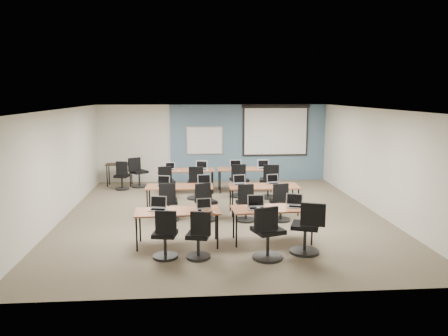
{
  "coord_description": "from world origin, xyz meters",
  "views": [
    {
      "loc": [
        -0.8,
        -10.78,
        3.08
      ],
      "look_at": [
        0.07,
        0.4,
        1.16
      ],
      "focal_mm": 35.0,
      "sensor_mm": 36.0,
      "label": 1
    }
  ],
  "objects": [
    {
      "name": "mouse_8",
      "position": [
        -1.17,
        2.44,
        0.74
      ],
      "size": [
        0.06,
        0.09,
        0.03
      ],
      "primitive_type": "ellipsoid",
      "rotation": [
        0.0,
        0.0,
        -0.05
      ],
      "color": "white",
      "rests_on": "training_table_back_left"
    },
    {
      "name": "task_chair_11",
      "position": [
        1.5,
        1.74,
        0.43
      ],
      "size": [
        0.56,
        0.56,
        1.04
      ],
      "rotation": [
        0.0,
        0.0,
        -0.19
      ],
      "color": "black",
      "rests_on": "floor"
    },
    {
      "name": "task_chair_0",
      "position": [
        -1.29,
        -2.88,
        0.4
      ],
      "size": [
        0.48,
        0.48,
        0.97
      ],
      "rotation": [
        0.0,
        0.0,
        -0.18
      ],
      "color": "black",
      "rests_on": "floor"
    },
    {
      "name": "laptop_10",
      "position": [
        0.62,
        2.74,
        0.8
      ],
      "size": [
        0.36,
        0.31,
        0.27
      ],
      "rotation": [
        0.0,
        0.0,
        -0.01
      ],
      "color": "silver",
      "rests_on": "training_table_back_right"
    },
    {
      "name": "training_table_back_right",
      "position": [
        0.91,
        2.76,
        0.68
      ],
      "size": [
        1.72,
        0.72,
        0.73
      ],
      "rotation": [
        0.0,
        0.0,
        -0.02
      ],
      "color": "#A16843",
      "rests_on": "floor"
    },
    {
      "name": "mouse_7",
      "position": [
        1.63,
        0.03,
        0.74
      ],
      "size": [
        0.07,
        0.1,
        0.03
      ],
      "primitive_type": "ellipsoid",
      "rotation": [
        0.0,
        0.0,
        -0.14
      ],
      "color": "white",
      "rests_on": "training_table_mid_right"
    },
    {
      "name": "task_chair_9",
      "position": [
        -0.66,
        1.78,
        0.41
      ],
      "size": [
        0.52,
        0.52,
        1.0
      ],
      "rotation": [
        0.0,
        0.0,
        -0.09
      ],
      "color": "black",
      "rests_on": "floor"
    },
    {
      "name": "task_chair_5",
      "position": [
        -0.46,
        -0.48,
        0.4
      ],
      "size": [
        0.52,
        0.48,
        0.97
      ],
      "rotation": [
        0.0,
        0.0,
        0.42
      ],
      "color": "black",
      "rests_on": "floor"
    },
    {
      "name": "wall_front",
      "position": [
        0.0,
        -4.5,
        1.35
      ],
      "size": [
        8.0,
        0.04,
        2.7
      ],
      "primitive_type": "cube",
      "color": "beige",
      "rests_on": "ground"
    },
    {
      "name": "laptop_11",
      "position": [
        1.51,
        2.71,
        0.8
      ],
      "size": [
        0.36,
        0.3,
        0.27
      ],
      "rotation": [
        0.0,
        0.0,
        -0.02
      ],
      "color": "#B0B0BA",
      "rests_on": "training_table_back_right"
    },
    {
      "name": "snack_plate",
      "position": [
        0.58,
        -2.38,
        0.74
      ],
      "size": [
        0.19,
        0.19,
        0.01
      ],
      "primitive_type": "cylinder",
      "rotation": [
        0.0,
        0.0,
        -0.1
      ],
      "color": "white",
      "rests_on": "training_table_front_right"
    },
    {
      "name": "laptop_4",
      "position": [
        -1.51,
        0.32,
        0.79
      ],
      "size": [
        0.33,
        0.28,
        0.25
      ],
      "rotation": [
        0.0,
        0.0,
        -0.23
      ],
      "color": "silver",
      "rests_on": "training_table_mid_left"
    },
    {
      "name": "mouse_9",
      "position": [
        -0.28,
        2.45,
        0.74
      ],
      "size": [
        0.07,
        0.1,
        0.03
      ],
      "primitive_type": "ellipsoid",
      "rotation": [
        0.0,
        0.0,
        0.08
      ],
      "color": "white",
      "rests_on": "training_table_back_left"
    },
    {
      "name": "task_chair_7",
      "position": [
        1.37,
        -0.64,
        0.4
      ],
      "size": [
        0.48,
        0.48,
        0.96
      ],
      "rotation": [
        0.0,
        0.0,
        0.25
      ],
      "color": "black",
      "rests_on": "floor"
    },
    {
      "name": "laptop_0",
      "position": [
        -1.48,
        -2.03,
        0.8
      ],
      "size": [
        0.35,
        0.3,
        0.26
      ],
      "rotation": [
        0.0,
        0.0,
        -0.23
      ],
      "color": "#A3A2AF",
      "rests_on": "training_table_front_left"
    },
    {
      "name": "blue_accent_panel",
      "position": [
        1.25,
        4.47,
        1.35
      ],
      "size": [
        5.5,
        0.04,
        2.7
      ],
      "primitive_type": "cube",
      "color": "#3D5977",
      "rests_on": "wall_back"
    },
    {
      "name": "snack_bowl",
      "position": [
        -0.49,
        -2.35,
        0.76
      ],
      "size": [
        0.26,
        0.26,
        0.05
      ],
      "primitive_type": "imported",
      "rotation": [
        0.0,
        0.0,
        0.33
      ],
      "color": "#9D6739",
      "rests_on": "training_table_front_left"
    },
    {
      "name": "laptop_2",
      "position": [
        0.55,
        -2.1,
        0.8
      ],
      "size": [
        0.36,
        0.3,
        0.27
      ],
      "rotation": [
        0.0,
        0.0,
        0.0
      ],
      "color": "silver",
      "rests_on": "training_table_front_right"
    },
    {
      "name": "task_chair_2",
      "position": [
        0.61,
        -3.08,
        0.44
      ],
      "size": [
        0.6,
        0.58,
        1.05
      ],
      "rotation": [
        0.0,
        0.0,
        0.34
      ],
      "color": "black",
      "rests_on": "floor"
    },
    {
      "name": "spare_chair_b",
      "position": [
        -3.02,
        3.24,
        0.39
      ],
      "size": [
        0.46,
        0.46,
        0.95
      ],
      "rotation": [
        0.0,
        0.0,
        -0.22
      ],
      "color": "black",
      "rests_on": "floor"
    },
    {
      "name": "mouse_0",
      "position": [
        -1.26,
        -2.3,
        0.74
      ],
      "size": [
        0.06,
        0.09,
        0.03
      ],
      "primitive_type": "ellipsoid",
      "rotation": [
        0.0,
        0.0,
        -0.06
      ],
      "color": "white",
      "rests_on": "training_table_front_left"
    },
    {
      "name": "floor",
      "position": [
        0.0,
        0.0,
        0.0
      ],
      "size": [
        8.0,
        9.0,
        0.02
      ],
      "primitive_type": "cube",
      "color": "#6B6354",
      "rests_on": "ground"
    },
    {
      "name": "training_table_back_left",
      "position": [
        -0.95,
        2.7,
        0.68
      ],
      "size": [
        1.76,
        0.73,
        0.73
      ],
      "rotation": [
        0.0,
        0.0,
        0.03
      ],
      "color": "olive",
      "rests_on": "floor"
    },
    {
      "name": "mouse_6",
      "position": [
        0.79,
        0.18,
        0.74
      ],
      "size": [
        0.08,
        0.11,
        0.03
      ],
      "primitive_type": "ellipsoid",
      "rotation": [
        0.0,
        0.0,
        -0.31
      ],
      "color": "white",
      "rests_on": "training_table_mid_right"
    },
    {
      "name": "laptop_8",
      "position": [
        -1.44,
        2.68,
        0.79
      ],
      "size": [
        0.3,
        0.25,
        0.23
      ],
      "rotation": [
        0.0,
        0.0,
        0.04
      ],
      "color": "#AEAEB4",
      "rests_on": "training_table_back_left"
    },
    {
      "name": "training_table_front_right",
      "position": [
        0.88,
        -2.08,
        0.68
      ],
      "size": [
        1.68,
        0.7,
        0.73
      ],
      "rotation": [
        0.0,
        0.0,
        0.07
      ],
      "color": "brown",
      "rests_on": "floor"
    },
    {
      "name": "laptop_7",
      "position": [
        1.36,
        0.37,
        0.79
      ],
      "size": [
        0.31,
        0.27,
        0.24
      ],
      "rotation": [
        0.0,
        0.0,
        0.14
      ],
      "color": "#BBBBBB",
      "rests_on": "training_table_mid_right"
    },
    {
      "name": "task_chair_6",
      "position": [
        0.52,
        -0.6,
        0.39
      ],
      "size": [
        0.47,
        0.47,
        0.96
      ],
      "rotation": [
        0.0,
        0.0,
        0.15
      ],
      "color": "black",
      "rests_on": "floor"
    },
    {
      "name": "task_chair_8",
      "position": [
        -1.52,
        2.01,
        0.4
      ],
      "size": [
        0.49,
        0.49,
        0.97
      ],
      "rotation": [
        0.0,
        0.0,
        0.24
      ],
      "color": "black",
      "rests_on": "floor"
    },
    {
      "name": "task_chair_4",
      "position": [
        -1.36,
        -0.42,
        0.4
      ],
      "size": [
        0.49,
        0.49,
        0.98
      ],
      "rotation": [
        0.0,
        0.0,
        0.06
      ],
      "color": "black",
      "rests_on": "floor"
    },
    {
      "name": "task_chair_3",
      "position": [
        1.42,
        -2.83,
        0.44
      ],
      "size": [
        0.6,
        0.58,
        1.05
      ],
      "rotation": [
        0.0,
        0.0,
        -0.36
      ],
      "color": "black",
      "rests_on": "floor"
    },
    {
      "name": "laptop_9",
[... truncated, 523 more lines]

